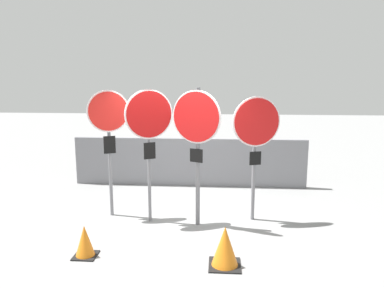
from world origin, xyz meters
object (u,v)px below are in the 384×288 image
(stop_sign_0, at_px, (109,125))
(stop_sign_3, at_px, (256,131))
(traffic_cone_0, at_px, (225,247))
(stop_sign_1, at_px, (149,124))
(stop_sign_2, at_px, (197,129))
(traffic_cone_1, at_px, (85,241))

(stop_sign_0, distance_m, stop_sign_3, 2.79)
(stop_sign_0, relative_size, traffic_cone_0, 4.10)
(stop_sign_1, xyz_separation_m, stop_sign_3, (1.96, 0.22, -0.14))
(stop_sign_2, relative_size, traffic_cone_1, 5.10)
(stop_sign_3, bearing_deg, traffic_cone_0, -125.35)
(stop_sign_2, bearing_deg, traffic_cone_0, -47.22)
(stop_sign_0, xyz_separation_m, stop_sign_3, (2.78, -0.03, -0.09))
(stop_sign_2, height_order, traffic_cone_1, stop_sign_2)
(stop_sign_0, relative_size, traffic_cone_1, 4.98)
(stop_sign_1, xyz_separation_m, traffic_cone_1, (-0.76, -1.44, -1.64))
(stop_sign_1, relative_size, traffic_cone_1, 5.03)
(stop_sign_0, xyz_separation_m, traffic_cone_1, (0.06, -1.69, -1.58))
(stop_sign_1, distance_m, traffic_cone_1, 2.31)
(stop_sign_0, distance_m, stop_sign_2, 1.74)
(stop_sign_2, relative_size, stop_sign_3, 1.07)
(stop_sign_2, distance_m, stop_sign_3, 1.13)
(stop_sign_1, relative_size, stop_sign_2, 0.99)
(traffic_cone_0, bearing_deg, stop_sign_2, 109.06)
(stop_sign_2, bearing_deg, stop_sign_3, 40.59)
(stop_sign_1, height_order, traffic_cone_0, stop_sign_1)
(traffic_cone_0, bearing_deg, stop_sign_1, 131.24)
(stop_sign_0, relative_size, stop_sign_2, 0.98)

